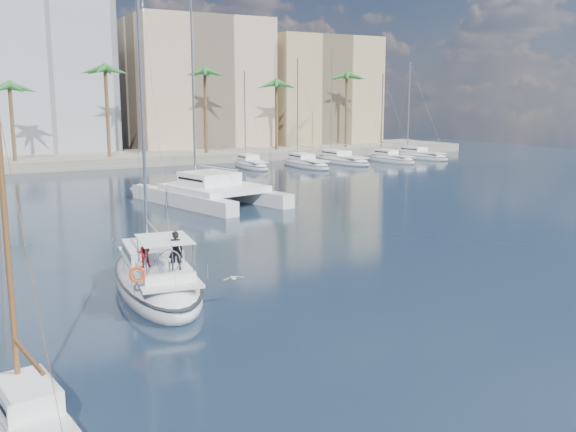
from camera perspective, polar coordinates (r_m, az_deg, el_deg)
ground at (r=28.00m, az=0.62°, el=-6.94°), size 160.00×160.00×0.00m
quay at (r=85.70m, az=-19.67°, el=4.63°), size 120.00×14.00×1.20m
building_beige at (r=99.71m, az=-8.05°, el=11.27°), size 20.00×14.00×20.00m
building_tan_right at (r=106.63m, az=2.65°, el=10.76°), size 18.00×12.00×18.00m
palm_centre at (r=81.42m, az=-19.64°, el=11.19°), size 3.60×3.60×12.30m
palm_right at (r=93.10m, az=1.92°, el=11.61°), size 3.60×3.60×12.30m
main_sloop at (r=29.10m, az=-11.62°, el=-5.45°), size 4.76×11.07×15.92m
small_sloop at (r=17.57m, az=-21.65°, el=-17.41°), size 2.79×6.47×9.02m
catamaran at (r=52.11m, az=-6.89°, el=2.43°), size 9.56×14.38×19.08m
seagull at (r=26.86m, az=-4.88°, el=-5.53°), size 0.94×0.40×0.17m
moored_yacht_a at (r=78.15m, az=-3.31°, el=4.27°), size 3.37×9.52×11.90m
moored_yacht_b at (r=79.38m, az=1.57°, el=4.38°), size 3.32×10.83×13.72m
moored_yacht_c at (r=84.47m, az=4.72°, el=4.71°), size 3.98×12.33×15.54m
moored_yacht_d at (r=86.59m, az=9.07°, el=4.76°), size 3.52×9.55×11.90m
moored_yacht_e at (r=92.19m, az=11.53°, el=5.02°), size 4.61×11.11×13.72m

